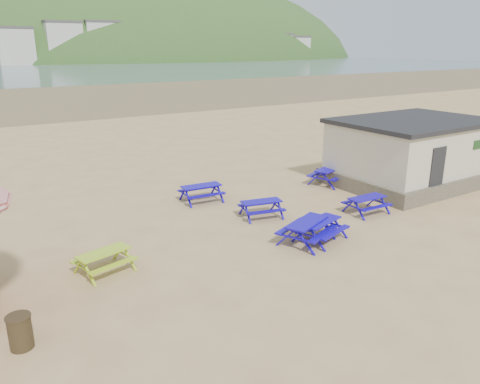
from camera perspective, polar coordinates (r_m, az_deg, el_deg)
ground at (r=17.11m, az=0.30°, el=-4.93°), size 400.00×400.00×0.00m
wet_sand at (r=69.10m, az=-25.92°, el=10.29°), size 400.00×400.00×0.00m
picnic_table_blue_a at (r=18.52m, az=2.61°, el=-2.07°), size 1.84×1.61×0.67m
picnic_table_blue_b at (r=20.42m, az=-4.73°, el=-0.15°), size 1.83×1.53×0.72m
picnic_table_blue_c at (r=23.38m, az=10.82°, el=1.94°), size 2.26×2.05×0.78m
picnic_table_blue_d at (r=16.57m, az=9.77°, el=-4.62°), size 2.02×1.80×0.72m
picnic_table_blue_e at (r=16.28m, az=8.12°, el=-4.83°), size 2.28×2.08×0.78m
picnic_table_blue_f at (r=19.62m, az=15.16°, el=-1.53°), size 1.66×1.36×0.68m
picnic_table_yellow at (r=14.69m, az=-16.22°, el=-8.17°), size 1.82×1.60×0.66m
litter_bin at (r=11.92m, az=-25.22°, el=-15.15°), size 0.55×0.55×0.81m
amenity_block at (r=24.37m, az=20.16°, el=4.65°), size 7.40×5.40×3.15m
headland_town at (r=262.71m, az=-11.00°, el=13.50°), size 264.00×144.00×108.00m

